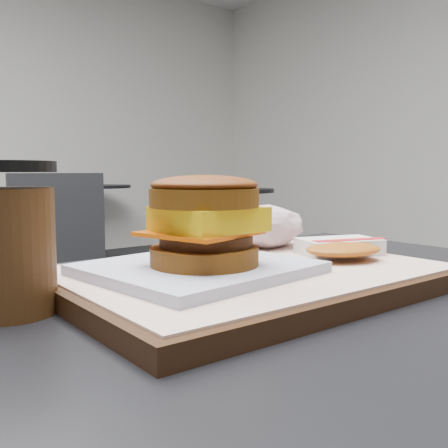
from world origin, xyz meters
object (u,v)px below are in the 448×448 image
crumpled_wrapper (261,226)px  coffee_cup (9,244)px  hash_brown (341,248)px  serving_tray (250,277)px  neighbor_chair (31,263)px  breakfast_sandwich (203,233)px

crumpled_wrapper → coffee_cup: bearing=-171.3°
hash_brown → coffee_cup: 0.34m
hash_brown → coffee_cup: bearing=169.4°
crumpled_wrapper → coffee_cup: coffee_cup is taller
serving_tray → coffee_cup: bearing=168.4°
coffee_cup → neighbor_chair: bearing=73.0°
crumpled_wrapper → neighbor_chair: (0.20, 1.63, -0.31)m
breakfast_sandwich → crumpled_wrapper: breakfast_sandwich is taller
serving_tray → neighbor_chair: 1.77m
serving_tray → neighbor_chair: size_ratio=0.43×
breakfast_sandwich → crumpled_wrapper: size_ratio=1.74×
serving_tray → breakfast_sandwich: bearing=-177.3°
neighbor_chair → hash_brown: bearing=-95.8°
serving_tray → hash_brown: hash_brown is taller
serving_tray → crumpled_wrapper: crumpled_wrapper is taller
crumpled_wrapper → coffee_cup: size_ratio=0.97×
crumpled_wrapper → neighbor_chair: size_ratio=0.14×
coffee_cup → hash_brown: bearing=-10.6°
serving_tray → crumpled_wrapper: (0.10, 0.09, 0.04)m
serving_tray → neighbor_chair: bearing=80.3°
crumpled_wrapper → serving_tray: bearing=-136.7°
hash_brown → crumpled_wrapper: crumpled_wrapper is taller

